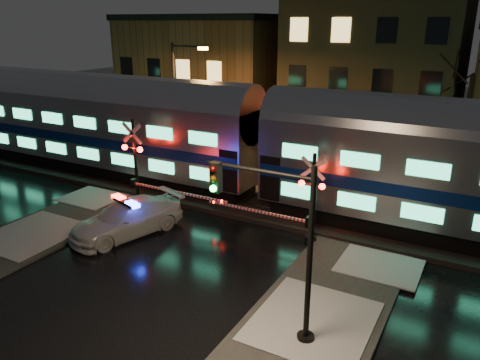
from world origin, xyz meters
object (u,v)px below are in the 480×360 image
(crossing_signal_right, at_px, (303,206))
(crossing_signal_left, at_px, (140,171))
(traffic_light, at_px, (281,248))
(streetlight, at_px, (178,97))
(police_car, at_px, (127,218))

(crossing_signal_right, xyz_separation_m, crossing_signal_left, (-8.75, 0.01, 0.20))
(traffic_light, height_order, streetlight, streetlight)
(police_car, xyz_separation_m, streetlight, (-4.14, 9.75, 3.70))
(crossing_signal_right, height_order, traffic_light, traffic_light)
(police_car, relative_size, traffic_light, 1.02)
(traffic_light, relative_size, streetlight, 0.70)
(crossing_signal_right, relative_size, crossing_signal_left, 0.89)
(crossing_signal_right, distance_m, crossing_signal_left, 8.75)
(crossing_signal_left, bearing_deg, streetlight, 109.79)
(police_car, relative_size, crossing_signal_right, 1.00)
(crossing_signal_right, bearing_deg, crossing_signal_left, 179.93)
(police_car, bearing_deg, traffic_light, -2.92)
(traffic_light, bearing_deg, streetlight, 124.26)
(streetlight, bearing_deg, crossing_signal_right, -30.99)
(streetlight, bearing_deg, crossing_signal_left, -70.21)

